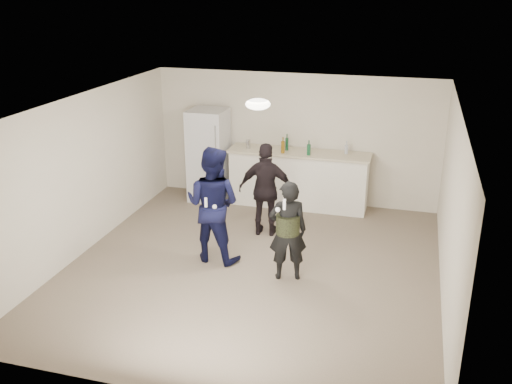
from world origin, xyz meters
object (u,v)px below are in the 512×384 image
(counter, at_px, (298,180))
(man, at_px, (213,204))
(spectator, at_px, (266,190))
(fridge, at_px, (209,155))
(woman, at_px, (288,231))
(shaker, at_px, (248,144))

(counter, xyz_separation_m, man, (-0.81, -2.54, 0.38))
(man, bearing_deg, spectator, -109.11)
(man, bearing_deg, fridge, -61.28)
(counter, bearing_deg, woman, -81.36)
(shaker, height_order, man, man)
(counter, distance_m, spectator, 1.48)
(spectator, bearing_deg, counter, -105.16)
(counter, bearing_deg, fridge, -177.75)
(shaker, relative_size, woman, 0.11)
(counter, distance_m, shaker, 1.18)
(counter, xyz_separation_m, fridge, (-1.78, -0.07, 0.38))
(fridge, distance_m, man, 2.66)
(counter, bearing_deg, man, -107.62)
(shaker, bearing_deg, counter, 2.58)
(man, distance_m, woman, 1.28)
(fridge, xyz_separation_m, man, (0.97, -2.47, 0.01))
(counter, relative_size, fridge, 1.44)
(spectator, bearing_deg, shaker, -67.36)
(shaker, distance_m, woman, 3.16)
(man, height_order, spectator, man)
(fridge, xyz_separation_m, spectator, (1.53, -1.36, -0.10))
(fridge, height_order, man, man)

